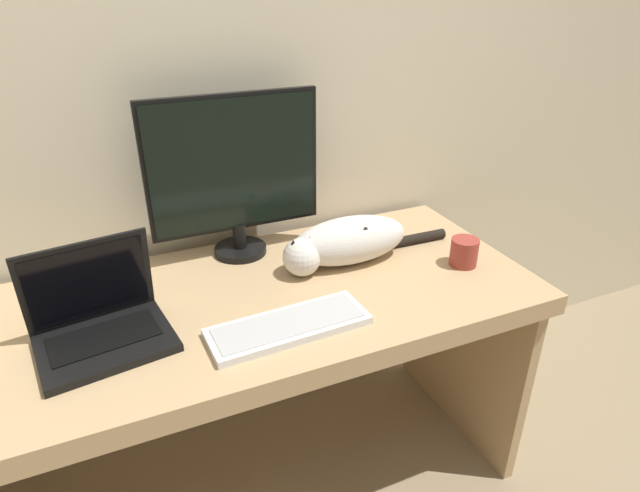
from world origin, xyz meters
The scene contains 8 objects.
wall_back centered at (0.00, 0.75, 1.30)m, with size 6.40×0.06×2.60m.
desk centered at (0.00, 0.35, 0.59)m, with size 1.68×0.69×0.73m.
monitor centered at (0.09, 0.61, 1.00)m, with size 0.52×0.16×0.49m.
laptop centered at (-0.33, 0.30, 0.78)m, with size 0.33×0.27×0.24m.
external_keyboard centered at (0.09, 0.16, 0.74)m, with size 0.41×0.16×0.02m.
cat centered at (0.37, 0.42, 0.80)m, with size 0.57×0.16×0.14m.
coffee_mug centered at (0.68, 0.26, 0.77)m, with size 0.08×0.08×0.08m.
small_toy centered at (0.39, 0.55, 0.76)m, with size 0.05×0.05×0.05m.
Camera 1 is at (-0.28, -0.86, 1.52)m, focal length 30.00 mm.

